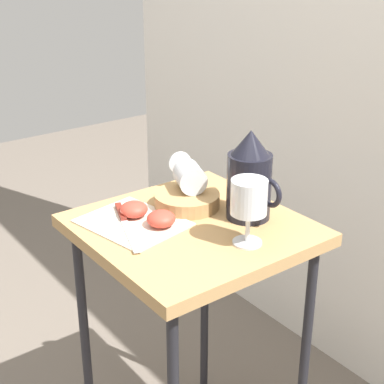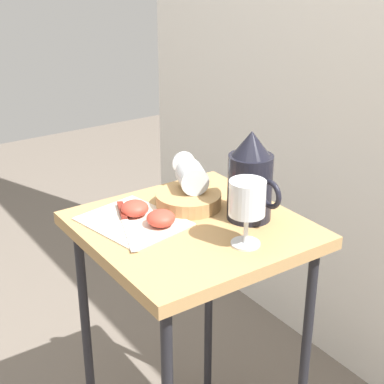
{
  "view_description": "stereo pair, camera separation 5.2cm",
  "coord_description": "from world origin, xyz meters",
  "views": [
    {
      "loc": [
        0.98,
        -0.73,
        1.34
      ],
      "look_at": [
        0.0,
        0.0,
        0.81
      ],
      "focal_mm": 55.73,
      "sensor_mm": 36.0,
      "label": 1
    },
    {
      "loc": [
        1.01,
        -0.69,
        1.34
      ],
      "look_at": [
        0.0,
        0.0,
        0.81
      ],
      "focal_mm": 55.73,
      "sensor_mm": 36.0,
      "label": 2
    }
  ],
  "objects": [
    {
      "name": "knife",
      "position": [
        -0.1,
        -0.12,
        0.74
      ],
      "size": [
        0.23,
        0.1,
        0.01
      ],
      "color": "silver",
      "rests_on": "linen_napkin"
    },
    {
      "name": "apple_half_left",
      "position": [
        -0.11,
        -0.09,
        0.75
      ],
      "size": [
        0.07,
        0.07,
        0.04
      ],
      "primitive_type": "ellipsoid",
      "color": "#CC3D2D",
      "rests_on": "linen_napkin"
    },
    {
      "name": "basket_tray",
      "position": [
        -0.08,
        0.05,
        0.75
      ],
      "size": [
        0.16,
        0.16,
        0.03
      ],
      "primitive_type": "cylinder",
      "color": "#AD8451",
      "rests_on": "table"
    },
    {
      "name": "linen_napkin",
      "position": [
        -0.08,
        -0.11,
        0.73
      ],
      "size": [
        0.26,
        0.22,
        0.0
      ],
      "primitive_type": "cube",
      "rotation": [
        0.0,
        0.0,
        0.19
      ],
      "color": "beige",
      "rests_on": "table"
    },
    {
      "name": "wine_glass_tipped_near",
      "position": [
        -0.1,
        0.07,
        0.8
      ],
      "size": [
        0.16,
        0.11,
        0.07
      ],
      "color": "silver",
      "rests_on": "basket_tray"
    },
    {
      "name": "wine_glass_upright",
      "position": [
        0.15,
        0.04,
        0.83
      ],
      "size": [
        0.08,
        0.08,
        0.15
      ],
      "color": "silver",
      "rests_on": "table"
    },
    {
      "name": "pitcher",
      "position": [
        0.05,
        0.13,
        0.82
      ],
      "size": [
        0.16,
        0.1,
        0.21
      ],
      "color": "black",
      "rests_on": "table"
    },
    {
      "name": "table",
      "position": [
        0.0,
        0.0,
        0.65
      ],
      "size": [
        0.48,
        0.47,
        0.73
      ],
      "color": "#AD8451",
      "rests_on": "ground_plane"
    },
    {
      "name": "apple_half_right",
      "position": [
        -0.03,
        -0.07,
        0.75
      ],
      "size": [
        0.07,
        0.07,
        0.04
      ],
      "primitive_type": "ellipsoid",
      "color": "#CC3D2D",
      "rests_on": "linen_napkin"
    }
  ]
}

